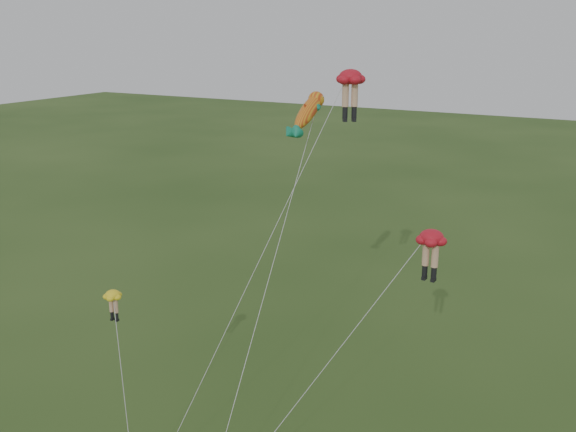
% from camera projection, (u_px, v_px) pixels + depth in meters
% --- Properties ---
extents(legs_kite_red_high, '(7.70, 9.18, 19.86)m').
position_uv_depth(legs_kite_red_high, '(347.00, 87.00, 31.38)').
color(legs_kite_red_high, red).
rests_on(legs_kite_red_high, ground).
extents(legs_kite_red_mid, '(8.41, 7.78, 13.13)m').
position_uv_depth(legs_kite_red_mid, '(428.00, 245.00, 28.77)').
color(legs_kite_red_mid, red).
rests_on(legs_kite_red_mid, ground).
extents(legs_kite_yellow, '(2.79, 2.47, 9.55)m').
position_uv_depth(legs_kite_yellow, '(114.00, 306.00, 31.19)').
color(legs_kite_yellow, yellow).
rests_on(legs_kite_yellow, ground).
extents(fish_kite, '(1.09, 11.86, 18.85)m').
position_uv_depth(fish_kite, '(308.00, 113.00, 32.97)').
color(fish_kite, orange).
rests_on(fish_kite, ground).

